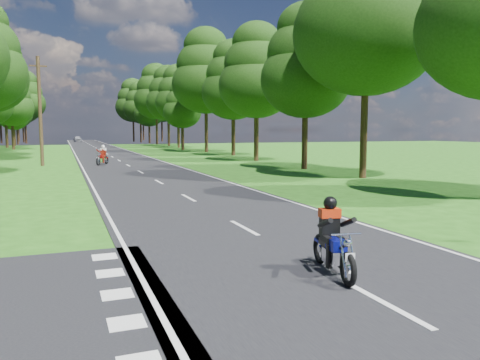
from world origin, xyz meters
name	(u,v)px	position (x,y,z in m)	size (l,w,h in m)	color
ground	(275,245)	(0.00, 0.00, 0.00)	(160.00, 160.00, 0.00)	#225613
main_road	(103,152)	(0.00, 50.00, 0.01)	(7.00, 140.00, 0.02)	black
road_markings	(103,152)	(-0.14, 48.13, 0.02)	(7.40, 140.00, 0.01)	silver
treeline	(105,90)	(1.43, 60.06, 8.25)	(40.00, 115.35, 14.78)	black
telegraph_pole	(40,111)	(-6.00, 28.00, 4.07)	(1.20, 0.26, 8.00)	#382616
rider_near_blue	(333,236)	(0.05, -2.38, 0.73)	(0.57, 1.71, 1.42)	navy
rider_far_red	(102,155)	(-1.75, 27.32, 0.78)	(0.61, 1.82, 1.52)	#B70E0E
distant_car	(78,139)	(-1.43, 100.40, 0.68)	(1.56, 3.87, 1.32)	#B8BBC0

